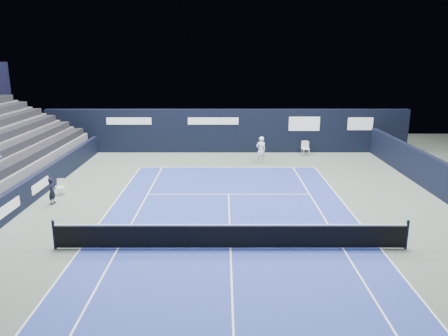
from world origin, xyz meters
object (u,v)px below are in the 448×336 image
object	(u,v)px
tennis_net	(231,236)
line_judge_chair	(61,186)
folding_chair_back_a	(306,147)
folding_chair_back_b	(305,147)
tennis_player	(261,150)

from	to	relation	value
tennis_net	line_judge_chair	bearing A→B (deg)	142.95
folding_chair_back_a	tennis_net	distance (m)	16.58
line_judge_chair	tennis_net	size ratio (longest dim) A/B	0.06
folding_chair_back_a	folding_chair_back_b	xyz separation A→B (m)	(-0.15, -0.29, 0.06)
line_judge_chair	tennis_net	xyz separation A→B (m)	(8.49, -6.41, 0.05)
folding_chair_back_a	line_judge_chair	distance (m)	16.84
folding_chair_back_b	tennis_net	bearing A→B (deg)	-122.38
folding_chair_back_a	line_judge_chair	xyz separation A→B (m)	(-14.11, -9.19, -0.06)
folding_chair_back_a	tennis_net	xyz separation A→B (m)	(-5.61, -15.60, -0.01)
tennis_net	tennis_player	size ratio (longest dim) A/B	7.32
folding_chair_back_a	tennis_player	bearing A→B (deg)	-143.06
line_judge_chair	folding_chair_back_b	bearing A→B (deg)	24.82
folding_chair_back_b	tennis_net	world-z (taller)	tennis_net
folding_chair_back_a	folding_chair_back_b	world-z (taller)	folding_chair_back_b
folding_chair_back_a	tennis_net	world-z (taller)	tennis_net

